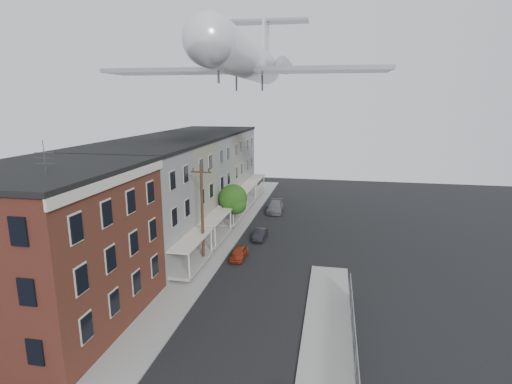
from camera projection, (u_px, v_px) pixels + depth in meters
The scene contains 17 objects.
sidewalk_left at pixel (223, 240), 41.44m from camera, with size 3.00×62.00×0.12m, color gray.
sidewalk_right at pixel (326, 361), 22.16m from camera, with size 3.00×26.00×0.12m, color gray.
curb_left at pixel (237, 241), 41.17m from camera, with size 0.15×62.00×0.14m, color gray.
curb_right at pixel (300, 358), 22.43m from camera, with size 0.15×26.00×0.14m, color gray.
corner_building at pixel (50, 247), 25.25m from camera, with size 10.31×12.30×12.15m.
row_house_a at pixel (126, 209), 34.34m from camera, with size 11.98×7.00×10.30m.
row_house_b at pixel (160, 191), 41.04m from camera, with size 11.98×7.00×10.30m.
row_house_c at pixel (185, 179), 47.74m from camera, with size 11.98×7.00×10.30m.
row_house_d at pixel (203, 169), 54.44m from camera, with size 11.98×7.00×10.30m.
row_house_e at pixel (218, 162), 61.14m from camera, with size 11.98×7.00×10.30m.
chainlink_fence at pixel (356, 361), 20.71m from camera, with size 0.06×18.06×1.90m.
utility_pole at pixel (202, 213), 34.69m from camera, with size 1.80×0.26×9.00m.
street_tree at pixel (234, 200), 44.40m from camera, with size 3.22×3.20×5.20m.
car_near at pixel (239, 253), 36.65m from camera, with size 1.28×3.17×1.08m, color maroon.
car_mid at pixel (260, 234), 41.87m from camera, with size 1.12×3.21×1.06m, color black.
car_far at pixel (275, 207), 52.26m from camera, with size 1.92×4.73×1.37m, color slate.
airplane at pixel (248, 60), 39.38m from camera, with size 26.70×30.48×8.86m.
Camera 1 is at (5.40, -13.91, 14.16)m, focal length 28.00 mm.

